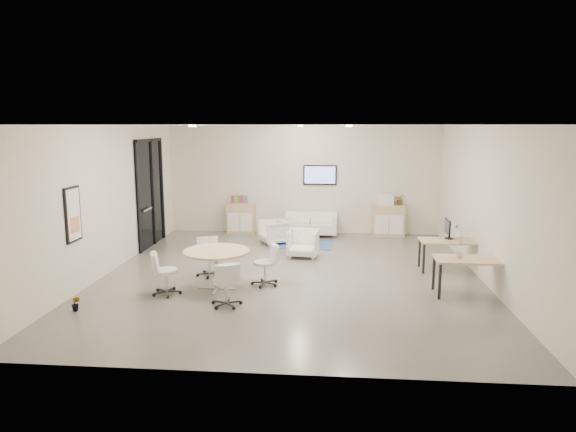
# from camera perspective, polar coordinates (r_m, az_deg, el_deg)

# --- Properties ---
(room_shell) EXTENTS (9.60, 10.60, 4.80)m
(room_shell) POSITION_cam_1_polar(r_m,az_deg,el_deg) (10.83, 0.34, 1.58)
(room_shell) COLOR #5F5C57
(room_shell) RESTS_ON ground
(glass_door) EXTENTS (0.09, 1.90, 2.85)m
(glass_door) POSITION_cam_1_polar(r_m,az_deg,el_deg) (14.13, -15.03, 2.82)
(glass_door) COLOR black
(glass_door) RESTS_ON room_shell
(artwork) EXTENTS (0.05, 0.54, 1.04)m
(artwork) POSITION_cam_1_polar(r_m,az_deg,el_deg) (10.41, -22.78, 0.15)
(artwork) COLOR black
(artwork) RESTS_ON room_shell
(wall_tv) EXTENTS (0.98, 0.06, 0.58)m
(wall_tv) POSITION_cam_1_polar(r_m,az_deg,el_deg) (15.21, 3.57, 4.57)
(wall_tv) COLOR black
(wall_tv) RESTS_ON room_shell
(ceiling_spots) EXTENTS (3.14, 4.14, 0.03)m
(ceiling_spots) POSITION_cam_1_polar(r_m,az_deg,el_deg) (11.56, -0.32, 9.98)
(ceiling_spots) COLOR #FFEAC6
(ceiling_spots) RESTS_ON room_shell
(sideboard_left) EXTENTS (0.81, 0.42, 0.91)m
(sideboard_left) POSITION_cam_1_polar(r_m,az_deg,el_deg) (15.43, -5.25, -0.23)
(sideboard_left) COLOR #D9AF82
(sideboard_left) RESTS_ON room_shell
(sideboard_right) EXTENTS (0.92, 0.45, 0.92)m
(sideboard_right) POSITION_cam_1_polar(r_m,az_deg,el_deg) (15.27, 11.07, -0.47)
(sideboard_right) COLOR #D9AF82
(sideboard_right) RESTS_ON room_shell
(books) EXTENTS (0.47, 0.14, 0.22)m
(books) POSITION_cam_1_polar(r_m,az_deg,el_deg) (15.35, -5.43, 1.86)
(books) COLOR red
(books) RESTS_ON sideboard_left
(printer) EXTENTS (0.52, 0.44, 0.34)m
(printer) POSITION_cam_1_polar(r_m,az_deg,el_deg) (15.16, 10.78, 1.84)
(printer) COLOR white
(printer) RESTS_ON sideboard_right
(loveseat) EXTENTS (1.53, 0.78, 0.57)m
(loveseat) POSITION_cam_1_polar(r_m,az_deg,el_deg) (15.08, 2.56, -1.00)
(loveseat) COLOR white
(loveseat) RESTS_ON room_shell
(blue_rug) EXTENTS (1.58, 1.12, 0.01)m
(blue_rug) POSITION_cam_1_polar(r_m,az_deg,el_deg) (13.90, 1.81, -3.22)
(blue_rug) COLOR #33579D
(blue_rug) RESTS_ON room_shell
(armchair_left) EXTENTS (0.90, 0.92, 0.71)m
(armchair_left) POSITION_cam_1_polar(r_m,az_deg,el_deg) (14.03, -1.57, -1.64)
(armchair_left) COLOR white
(armchair_left) RESTS_ON room_shell
(armchair_right) EXTENTS (0.77, 0.73, 0.74)m
(armchair_right) POSITION_cam_1_polar(r_m,az_deg,el_deg) (12.60, 1.69, -2.90)
(armchair_right) COLOR white
(armchair_right) RESTS_ON room_shell
(desk_rear) EXTENTS (1.34, 0.69, 0.69)m
(desk_rear) POSITION_cam_1_polar(r_m,az_deg,el_deg) (11.90, 17.60, -2.92)
(desk_rear) COLOR #D9AF82
(desk_rear) RESTS_ON room_shell
(desk_front) EXTENTS (1.37, 0.69, 0.71)m
(desk_front) POSITION_cam_1_polar(r_m,az_deg,el_deg) (10.32, 19.74, -4.88)
(desk_front) COLOR #D9AF82
(desk_front) RESTS_ON room_shell
(monitor) EXTENTS (0.20, 0.50, 0.44)m
(monitor) POSITION_cam_1_polar(r_m,az_deg,el_deg) (11.97, 17.33, -1.33)
(monitor) COLOR black
(monitor) RESTS_ON desk_rear
(round_table) EXTENTS (1.30, 1.30, 0.79)m
(round_table) POSITION_cam_1_polar(r_m,az_deg,el_deg) (10.13, -7.95, -4.24)
(round_table) COLOR #D9AF82
(round_table) RESTS_ON room_shell
(meeting_chairs) EXTENTS (2.56, 2.56, 0.82)m
(meeting_chairs) POSITION_cam_1_polar(r_m,az_deg,el_deg) (10.21, -7.91, -5.88)
(meeting_chairs) COLOR white
(meeting_chairs) RESTS_ON room_shell
(plant_cabinet) EXTENTS (0.34, 0.36, 0.24)m
(plant_cabinet) POSITION_cam_1_polar(r_m,az_deg,el_deg) (15.21, 12.37, 1.66)
(plant_cabinet) COLOR #3F7F3F
(plant_cabinet) RESTS_ON sideboard_right
(plant_floor) EXTENTS (0.16, 0.28, 0.12)m
(plant_floor) POSITION_cam_1_polar(r_m,az_deg,el_deg) (9.79, -22.48, -9.41)
(plant_floor) COLOR #3F7F3F
(plant_floor) RESTS_ON room_shell
(cup) EXTENTS (0.14, 0.12, 0.13)m
(cup) POSITION_cam_1_polar(r_m,az_deg,el_deg) (10.26, 18.49, -4.10)
(cup) COLOR white
(cup) RESTS_ON desk_front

